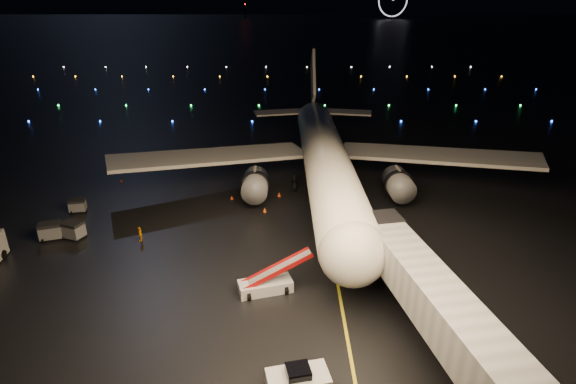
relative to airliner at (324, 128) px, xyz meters
name	(u,v)px	position (x,y,z in m)	size (l,w,h in m)	color
ground	(277,39)	(-12.32, 273.42, -7.95)	(2000.00, 2000.00, 0.00)	black
lane_centre	(327,222)	(-0.32, -11.58, -7.94)	(0.25, 80.00, 0.02)	gold
airliner	(324,128)	(0.00, 0.00, 0.00)	(56.14, 53.34, 15.91)	silver
pushback_tug	(298,379)	(-4.12, -35.82, -7.00)	(3.98, 2.09, 1.90)	silver
belt_loader	(265,275)	(-6.72, -24.95, -6.32)	(6.76, 1.84, 3.28)	silver
crew_c	(140,234)	(-20.26, -15.97, -7.14)	(0.95, 0.39, 1.62)	#FF9F04
safety_cone_0	(265,210)	(-7.55, -8.85, -7.68)	(0.48, 0.48, 0.55)	#FF5611
safety_cone_1	(279,194)	(-5.89, -4.11, -7.68)	(0.48, 0.48, 0.55)	#FF5611
safety_cone_2	(232,197)	(-11.94, -5.06, -7.72)	(0.42, 0.42, 0.48)	#FF5611
safety_cone_3	(121,180)	(-28.16, 1.00, -7.73)	(0.39, 0.39, 0.44)	#FF5611
ferris_wheel	(393,1)	(157.68, 693.42, 18.05)	(50.00, 4.00, 52.00)	black
taxiway_lights	(263,86)	(-12.32, 79.42, -7.77)	(164.00, 92.00, 0.36)	black
baggage_cart_0	(73,230)	(-27.63, -15.28, -7.03)	(2.18, 1.52, 1.85)	gray
baggage_cart_1	(78,206)	(-29.96, -8.74, -7.19)	(1.81, 1.27, 1.54)	gray
baggage_cart_2	(51,231)	(-29.85, -15.50, -7.03)	(2.18, 1.53, 1.86)	gray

